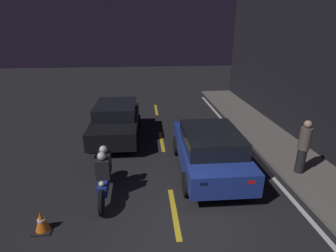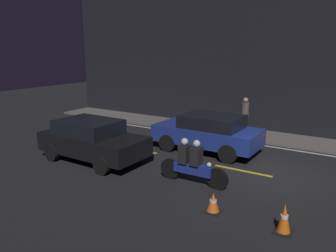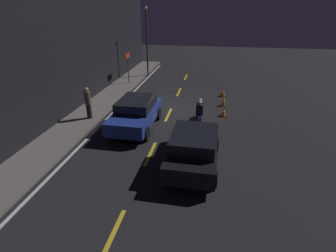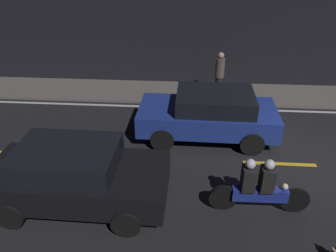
{
  "view_description": "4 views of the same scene",
  "coord_description": "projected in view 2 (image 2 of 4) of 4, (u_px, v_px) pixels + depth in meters",
  "views": [
    {
      "loc": [
        4.48,
        -0.68,
        4.45
      ],
      "look_at": [
        -4.77,
        0.2,
        0.95
      ],
      "focal_mm": 28.0,
      "sensor_mm": 36.0,
      "label": 1
    },
    {
      "loc": [
        2.4,
        -10.11,
        4.0
      ],
      "look_at": [
        -4.3,
        0.52,
        1.03
      ],
      "focal_mm": 35.0,
      "sensor_mm": 36.0,
      "label": 2
    },
    {
      "loc": [
        -14.98,
        -2.45,
        5.81
      ],
      "look_at": [
        -4.38,
        -0.57,
        0.85
      ],
      "focal_mm": 28.0,
      "sensor_mm": 36.0,
      "label": 3
    },
    {
      "loc": [
        -3.55,
        -7.57,
        5.39
      ],
      "look_at": [
        -4.09,
        -0.12,
        1.15
      ],
      "focal_mm": 35.0,
      "sensor_mm": 36.0,
      "label": 4
    }
  ],
  "objects": [
    {
      "name": "lane_dash_c",
      "position": [
        243.0,
        171.0,
        11.0
      ],
      "size": [
        2.0,
        0.14,
        0.01
      ],
      "color": "gold",
      "rests_on": "ground"
    },
    {
      "name": "pedestrian",
      "position": [
        245.0,
        116.0,
        14.99
      ],
      "size": [
        0.34,
        0.34,
        1.75
      ],
      "color": "black",
      "rests_on": "raised_curb"
    },
    {
      "name": "traffic_cone_mid",
      "position": [
        284.0,
        219.0,
        7.24
      ],
      "size": [
        0.4,
        0.4,
        0.68
      ],
      "color": "black",
      "rests_on": "ground"
    },
    {
      "name": "ground_plane",
      "position": [
        273.0,
        177.0,
        10.49
      ],
      "size": [
        56.0,
        56.0,
        0.0
      ],
      "primitive_type": "plane",
      "color": "black"
    },
    {
      "name": "raised_curb",
      "position": [
        301.0,
        142.0,
        14.25
      ],
      "size": [
        28.0,
        2.05,
        0.1
      ],
      "color": "#605B56",
      "rests_on": "ground"
    },
    {
      "name": "lane_dash_b",
      "position": [
        136.0,
        149.0,
        13.34
      ],
      "size": [
        2.0,
        0.14,
        0.01
      ],
      "color": "gold",
      "rests_on": "ground"
    },
    {
      "name": "sedan_blue",
      "position": [
        208.0,
        132.0,
        12.95
      ],
      "size": [
        4.18,
        2.05,
        1.49
      ],
      "rotation": [
        0.0,
        0.0,
        3.13
      ],
      "color": "navy",
      "rests_on": "ground"
    },
    {
      "name": "lane_dash_a",
      "position": [
        62.0,
        134.0,
        15.68
      ],
      "size": [
        2.0,
        0.14,
        0.01
      ],
      "color": "gold",
      "rests_on": "ground"
    },
    {
      "name": "van_black",
      "position": [
        92.0,
        139.0,
        11.9
      ],
      "size": [
        4.05,
        2.0,
        1.49
      ],
      "rotation": [
        0.0,
        0.0,
        -0.01
      ],
      "color": "black",
      "rests_on": "ground"
    },
    {
      "name": "motorcycle",
      "position": [
        191.0,
        163.0,
        9.84
      ],
      "size": [
        2.25,
        0.37,
        1.39
      ],
      "rotation": [
        0.0,
        0.0,
        0.02
      ],
      "color": "black",
      "rests_on": "ground"
    },
    {
      "name": "building_front",
      "position": [
        314.0,
        58.0,
        14.4
      ],
      "size": [
        28.0,
        0.3,
        7.18
      ],
      "color": "black",
      "rests_on": "ground"
    },
    {
      "name": "lane_solid_kerb",
      "position": [
        295.0,
        150.0,
        13.21
      ],
      "size": [
        25.2,
        0.14,
        0.01
      ],
      "color": "silver",
      "rests_on": "ground"
    },
    {
      "name": "traffic_cone_near",
      "position": [
        213.0,
        203.0,
        8.19
      ],
      "size": [
        0.42,
        0.42,
        0.5
      ],
      "color": "black",
      "rests_on": "ground"
    }
  ]
}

